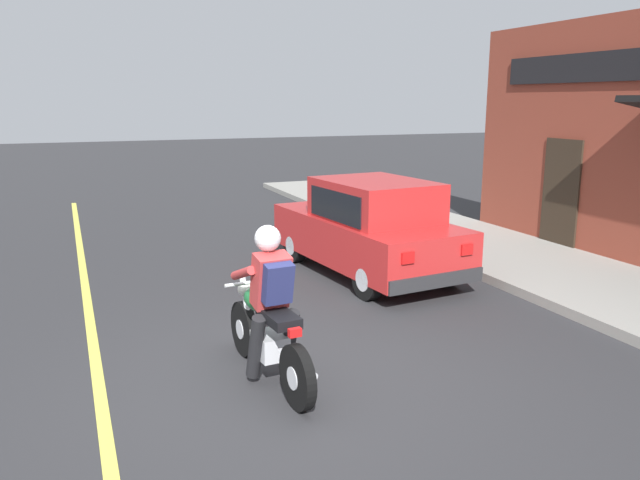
{
  "coord_description": "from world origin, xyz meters",
  "views": [
    {
      "loc": [
        -1.93,
        -5.5,
        2.8
      ],
      "look_at": [
        1.18,
        2.11,
        0.95
      ],
      "focal_mm": 35.0,
      "sensor_mm": 36.0,
      "label": 1
    }
  ],
  "objects": [
    {
      "name": "car_hatchback",
      "position": [
        2.54,
        3.36,
        0.77
      ],
      "size": [
        2.0,
        3.92,
        1.57
      ],
      "color": "black",
      "rests_on": "ground"
    },
    {
      "name": "motorcycle_with_rider",
      "position": [
        -0.17,
        0.17,
        0.68
      ],
      "size": [
        0.6,
        2.02,
        1.62
      ],
      "color": "black",
      "rests_on": "ground"
    },
    {
      "name": "lane_stripe",
      "position": [
        -1.8,
        3.0,
        0.0
      ],
      "size": [
        0.12,
        19.8,
        0.01
      ],
      "primitive_type": "cube",
      "color": "#D1C64C",
      "rests_on": "ground"
    },
    {
      "name": "fire_hydrant",
      "position": [
        4.65,
        5.1,
        0.57
      ],
      "size": [
        0.36,
        0.24,
        0.88
      ],
      "color": "red",
      "rests_on": "sidewalk_curb"
    },
    {
      "name": "sidewalk_curb",
      "position": [
        5.32,
        3.0,
        0.07
      ],
      "size": [
        2.6,
        22.0,
        0.14
      ],
      "primitive_type": "cube",
      "color": "gray",
      "rests_on": "ground"
    },
    {
      "name": "ground_plane",
      "position": [
        0.0,
        0.0,
        0.0
      ],
      "size": [
        80.0,
        80.0,
        0.0
      ],
      "primitive_type": "plane",
      "color": "#2B2B2D"
    }
  ]
}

